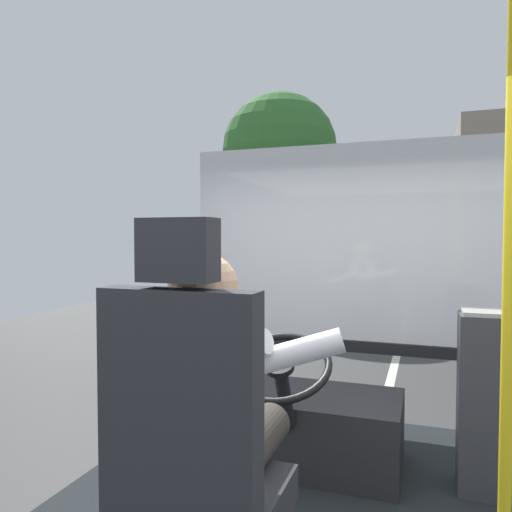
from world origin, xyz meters
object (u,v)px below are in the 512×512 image
at_px(bus_driver, 211,399).
at_px(steering_console, 301,425).
at_px(driver_seat, 196,469).
at_px(fare_box, 485,402).
at_px(handrail_pole, 509,292).

bearing_deg(bus_driver, steering_console, 90.00).
xyz_separation_m(driver_seat, steering_console, (0.00, 1.32, -0.36)).
height_order(bus_driver, fare_box, bus_driver).
height_order(bus_driver, handrail_pole, handrail_pole).
height_order(steering_console, handrail_pole, handrail_pole).
height_order(driver_seat, fare_box, driver_seat).
distance_m(driver_seat, bus_driver, 0.21).
bearing_deg(driver_seat, steering_console, 90.00).
relative_size(driver_seat, fare_box, 1.46).
xyz_separation_m(bus_driver, fare_box, (0.95, 1.21, -0.30)).
xyz_separation_m(driver_seat, fare_box, (0.95, 1.33, -0.12)).
bearing_deg(handrail_pole, bus_driver, -154.81).
distance_m(handrail_pole, fare_box, 1.01).
height_order(driver_seat, handrail_pole, handrail_pole).
relative_size(steering_console, fare_box, 1.19).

